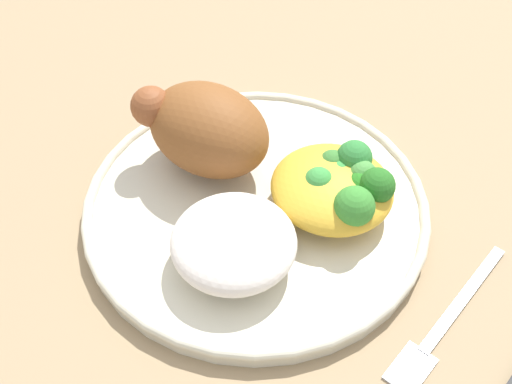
% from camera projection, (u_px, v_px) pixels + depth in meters
% --- Properties ---
extents(ground_plane, '(2.00, 2.00, 0.00)m').
position_uv_depth(ground_plane, '(256.00, 215.00, 0.53)').
color(ground_plane, '#987E5A').
extents(plate, '(0.26, 0.26, 0.02)m').
position_uv_depth(plate, '(256.00, 208.00, 0.52)').
color(plate, beige).
rests_on(plate, ground_plane).
extents(roasted_chicken, '(0.11, 0.07, 0.07)m').
position_uv_depth(roasted_chicken, '(205.00, 128.00, 0.52)').
color(roasted_chicken, brown).
rests_on(roasted_chicken, plate).
extents(rice_pile, '(0.09, 0.09, 0.04)m').
position_uv_depth(rice_pile, '(234.00, 242.00, 0.47)').
color(rice_pile, white).
rests_on(rice_pile, plate).
extents(mac_cheese_with_broccoli, '(0.09, 0.09, 0.04)m').
position_uv_depth(mac_cheese_with_broccoli, '(338.00, 186.00, 0.50)').
color(mac_cheese_with_broccoli, gold).
rests_on(mac_cheese_with_broccoli, plate).
extents(fork, '(0.03, 0.14, 0.01)m').
position_uv_depth(fork, '(445.00, 322.00, 0.46)').
color(fork, '#B2B2B7').
rests_on(fork, ground_plane).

